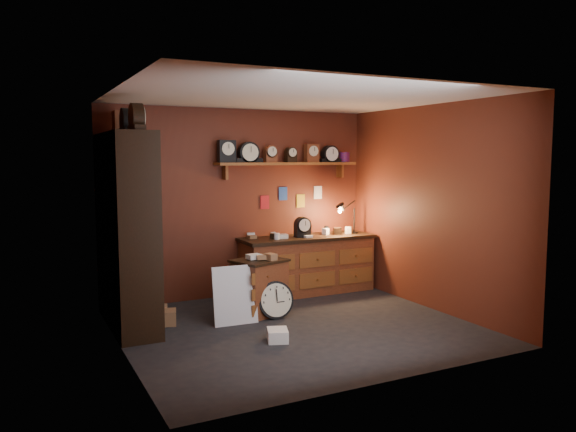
{
  "coord_description": "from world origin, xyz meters",
  "views": [
    {
      "loc": [
        -2.99,
        -5.76,
        2.01
      ],
      "look_at": [
        0.06,
        0.35,
        1.3
      ],
      "focal_mm": 35.0,
      "sensor_mm": 36.0,
      "label": 1
    }
  ],
  "objects_px": {
    "big_round_clock": "(276,300)",
    "low_cabinet": "(260,284)",
    "shelving_unit": "(124,222)",
    "workbench": "(308,261)"
  },
  "relations": [
    {
      "from": "big_round_clock",
      "to": "low_cabinet",
      "type": "bearing_deg",
      "value": 109.75
    },
    {
      "from": "shelving_unit",
      "to": "low_cabinet",
      "type": "height_order",
      "value": "shelving_unit"
    },
    {
      "from": "low_cabinet",
      "to": "workbench",
      "type": "bearing_deg",
      "value": 14.52
    },
    {
      "from": "workbench",
      "to": "low_cabinet",
      "type": "distance_m",
      "value": 1.33
    },
    {
      "from": "shelving_unit",
      "to": "big_round_clock",
      "type": "height_order",
      "value": "shelving_unit"
    },
    {
      "from": "shelving_unit",
      "to": "big_round_clock",
      "type": "xyz_separation_m",
      "value": [
        1.73,
        -0.52,
        -1.02
      ]
    },
    {
      "from": "workbench",
      "to": "low_cabinet",
      "type": "relative_size",
      "value": 2.54
    },
    {
      "from": "low_cabinet",
      "to": "big_round_clock",
      "type": "xyz_separation_m",
      "value": [
        0.1,
        -0.27,
        -0.16
      ]
    },
    {
      "from": "workbench",
      "to": "low_cabinet",
      "type": "height_order",
      "value": "workbench"
    },
    {
      "from": "shelving_unit",
      "to": "workbench",
      "type": "height_order",
      "value": "shelving_unit"
    }
  ]
}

